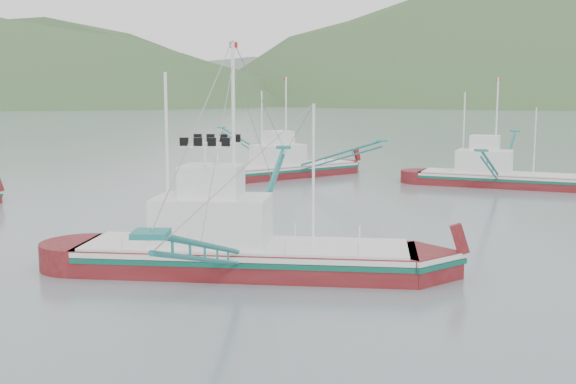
{
  "coord_description": "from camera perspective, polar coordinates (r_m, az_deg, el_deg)",
  "views": [
    {
      "loc": [
        0.91,
        -34.25,
        9.0
      ],
      "look_at": [
        0.0,
        6.0,
        3.2
      ],
      "focal_mm": 45.0,
      "sensor_mm": 36.0,
      "label": 1
    }
  ],
  "objects": [
    {
      "name": "ridge_distant",
      "position": [
        595.03,
        4.13,
        7.31
      ],
      "size": [
        960.0,
        400.0,
        240.0
      ],
      "primitive_type": "ellipsoid",
      "color": "slate",
      "rests_on": "ground"
    },
    {
      "name": "bg_boat_right",
      "position": [
        69.3,
        16.33,
        2.18
      ],
      "size": [
        15.06,
        25.49,
        10.74
      ],
      "rotation": [
        0.0,
        0.0,
        -0.37
      ],
      "color": "#5E0E11",
      "rests_on": "ground"
    },
    {
      "name": "bg_boat_far",
      "position": [
        73.82,
        0.09,
        3.02
      ],
      "size": [
        20.58,
        23.68,
        10.9
      ],
      "rotation": [
        0.0,
        0.0,
        0.66
      ],
      "color": "#5E0E11",
      "rests_on": "ground"
    },
    {
      "name": "ground",
      "position": [
        35.43,
        -0.22,
        -6.52
      ],
      "size": [
        1200.0,
        1200.0,
        0.0
      ],
      "primitive_type": "plane",
      "color": "slate",
      "rests_on": "ground"
    },
    {
      "name": "main_boat",
      "position": [
        35.5,
        -3.78,
        -3.55
      ],
      "size": [
        16.91,
        29.94,
        12.15
      ],
      "rotation": [
        0.0,
        0.0,
        -0.1
      ],
      "color": "#5E0E11",
      "rests_on": "ground"
    }
  ]
}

